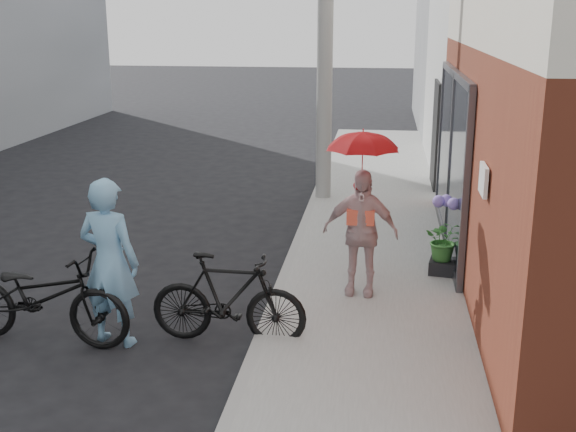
% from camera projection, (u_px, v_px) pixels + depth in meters
% --- Properties ---
extents(ground, '(80.00, 80.00, 0.00)m').
position_uv_depth(ground, '(175.00, 339.00, 7.83)').
color(ground, black).
rests_on(ground, ground).
extents(sidewalk, '(2.20, 24.00, 0.12)m').
position_uv_depth(sidewalk, '(373.00, 278.00, 9.45)').
color(sidewalk, gray).
rests_on(sidewalk, ground).
extents(curb, '(0.12, 24.00, 0.12)m').
position_uv_depth(curb, '(286.00, 274.00, 9.60)').
color(curb, '#9E9E99').
rests_on(curb, ground).
extents(east_building_far, '(8.00, 8.00, 7.00)m').
position_uv_depth(east_building_far, '(560.00, 9.00, 21.23)').
color(east_building_far, gray).
rests_on(east_building_far, ground).
extents(utility_pole, '(0.28, 0.28, 7.00)m').
position_uv_depth(utility_pole, '(326.00, 7.00, 12.46)').
color(utility_pole, '#9E9E99').
rests_on(utility_pole, ground).
extents(officer, '(0.73, 0.54, 1.81)m').
position_uv_depth(officer, '(110.00, 262.00, 7.50)').
color(officer, '#74AACE').
rests_on(officer, ground).
extents(bike_left, '(2.04, 0.86, 1.05)m').
position_uv_depth(bike_left, '(41.00, 297.00, 7.61)').
color(bike_left, black).
rests_on(bike_left, ground).
extents(bike_right, '(1.68, 0.52, 1.00)m').
position_uv_depth(bike_right, '(228.00, 299.00, 7.61)').
color(bike_right, black).
rests_on(bike_right, ground).
extents(kimono_woman, '(0.93, 0.46, 1.53)m').
position_uv_depth(kimono_woman, '(360.00, 232.00, 8.60)').
color(kimono_woman, beige).
rests_on(kimono_woman, sidewalk).
extents(parasol, '(0.82, 0.82, 0.72)m').
position_uv_depth(parasol, '(363.00, 138.00, 8.29)').
color(parasol, red).
rests_on(parasol, kimono_woman).
extents(planter, '(0.39, 0.39, 0.18)m').
position_uv_depth(planter, '(443.00, 266.00, 9.43)').
color(planter, black).
rests_on(planter, sidewalk).
extents(potted_plant, '(0.50, 0.43, 0.55)m').
position_uv_depth(potted_plant, '(445.00, 240.00, 9.33)').
color(potted_plant, '#306B2B').
rests_on(potted_plant, planter).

